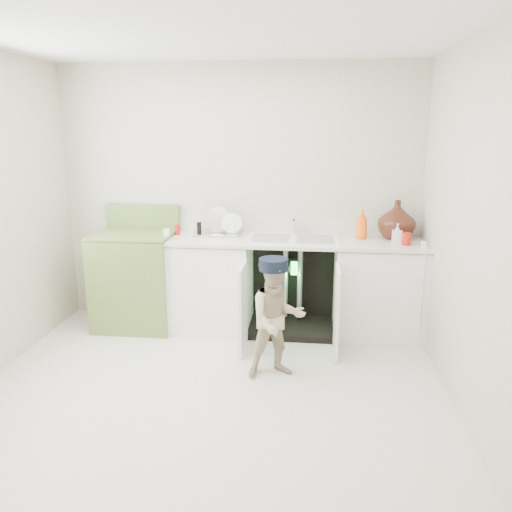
# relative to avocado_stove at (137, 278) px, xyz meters

# --- Properties ---
(ground) EXTENTS (3.50, 3.50, 0.00)m
(ground) POSITION_rel_avocado_stove_xyz_m (0.97, -1.18, -0.48)
(ground) COLOR beige
(ground) RESTS_ON ground
(room_shell) EXTENTS (6.00, 5.50, 1.26)m
(room_shell) POSITION_rel_avocado_stove_xyz_m (0.97, -1.18, 0.77)
(room_shell) COLOR beige
(room_shell) RESTS_ON ground
(counter_run) EXTENTS (2.44, 1.02, 1.26)m
(counter_run) POSITION_rel_avocado_stove_xyz_m (1.56, 0.03, 0.00)
(counter_run) COLOR white
(counter_run) RESTS_ON ground
(avocado_stove) EXTENTS (0.75, 0.65, 1.16)m
(avocado_stove) POSITION_rel_avocado_stove_xyz_m (0.00, 0.00, 0.00)
(avocado_stove) COLOR olive
(avocado_stove) RESTS_ON ground
(repair_worker) EXTENTS (0.55, 0.83, 0.95)m
(repair_worker) POSITION_rel_avocado_stove_xyz_m (1.44, -0.90, 0.00)
(repair_worker) COLOR beige
(repair_worker) RESTS_ON ground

